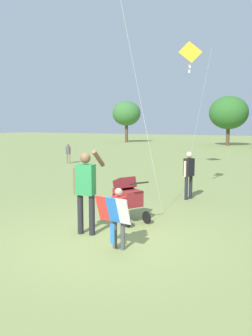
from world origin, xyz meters
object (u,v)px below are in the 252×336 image
at_px(kite_orange_delta, 191,55).
at_px(person_kid_running, 189,171).
at_px(stroller, 127,195).
at_px(child_with_butterfly_kite, 118,213).
at_px(person_adult_flyer, 86,186).
at_px(person_red_shirt, 68,152).

xyz_separation_m(kite_orange_delta, person_kid_running, (1.92, -5.95, -4.47)).
bearing_deg(person_kid_running, stroller, -100.13).
relative_size(child_with_butterfly_kite, person_kid_running, 0.78).
xyz_separation_m(person_adult_flyer, stroller, (0.29, 1.24, -0.40)).
relative_size(stroller, person_kid_running, 0.77).
bearing_deg(kite_orange_delta, person_adult_flyer, -83.70).
xyz_separation_m(child_with_butterfly_kite, person_kid_running, (-0.18, 4.61, 0.17)).
xyz_separation_m(kite_orange_delta, person_red_shirt, (-6.95, -0.11, -4.65)).
xyz_separation_m(person_adult_flyer, person_red_shirt, (-8.07, 10.00, -0.36)).
bearing_deg(person_kid_running, child_with_butterfly_kite, -87.80).
bearing_deg(kite_orange_delta, child_with_butterfly_kite, -78.74).
height_order(child_with_butterfly_kite, stroller, child_with_butterfly_kite).
distance_m(person_adult_flyer, person_red_shirt, 12.85).
relative_size(person_adult_flyer, stroller, 1.60).
distance_m(child_with_butterfly_kite, person_red_shirt, 13.83).
relative_size(person_adult_flyer, person_red_shirt, 1.58).
bearing_deg(kite_orange_delta, person_red_shirt, -179.10).
bearing_deg(person_kid_running, person_adult_flyer, -101.00).
relative_size(person_adult_flyer, person_kid_running, 1.23).
distance_m(child_with_butterfly_kite, person_kid_running, 4.62).
distance_m(child_with_butterfly_kite, stroller, 1.83).
bearing_deg(person_kid_running, person_red_shirt, 146.64).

